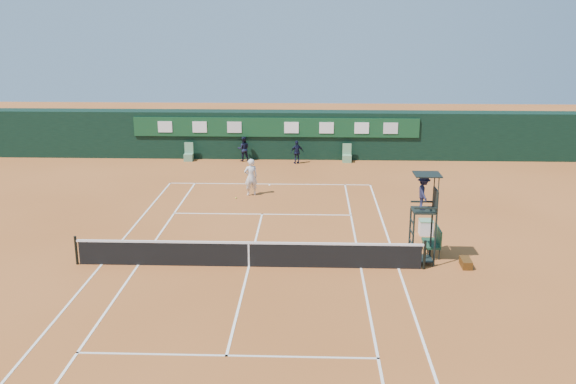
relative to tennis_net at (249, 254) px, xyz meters
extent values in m
plane|color=#AF5D29|center=(0.00, 0.00, -0.51)|extent=(90.00, 90.00, 0.00)
cube|color=silver|center=(0.00, 11.88, -0.50)|extent=(11.05, 0.08, 0.01)
cube|color=white|center=(5.49, 0.00, -0.50)|extent=(0.08, 23.85, 0.01)
cube|color=white|center=(-5.49, 0.00, -0.50)|extent=(0.08, 23.85, 0.01)
cube|color=silver|center=(4.12, 0.00, -0.50)|extent=(0.08, 23.85, 0.01)
cube|color=white|center=(-4.12, 0.00, -0.50)|extent=(0.08, 23.85, 0.01)
cube|color=white|center=(0.00, 6.40, -0.50)|extent=(8.31, 0.08, 0.01)
cube|color=silver|center=(0.00, -6.40, -0.50)|extent=(8.31, 0.08, 0.01)
cube|color=white|center=(0.00, 0.00, -0.50)|extent=(0.08, 12.88, 0.01)
cube|color=white|center=(0.00, 11.73, -0.50)|extent=(0.08, 0.30, 0.01)
cube|color=black|center=(0.00, 0.00, -0.06)|extent=(12.60, 0.04, 0.90)
cube|color=white|center=(0.00, 0.00, 0.42)|extent=(12.80, 0.06, 0.08)
cube|color=white|center=(0.00, 0.00, -0.05)|extent=(0.06, 0.05, 0.92)
cylinder|color=black|center=(6.40, 0.00, 0.04)|extent=(0.10, 0.10, 1.10)
cylinder|color=black|center=(-6.40, 0.00, 0.04)|extent=(0.10, 0.10, 1.10)
cube|color=black|center=(0.00, 18.75, 0.99)|extent=(40.00, 1.50, 3.00)
cube|color=#103D1F|center=(0.00, 17.94, 1.59)|extent=(18.00, 0.10, 1.20)
cube|color=silver|center=(-7.00, 17.87, 1.59)|extent=(0.90, 0.04, 0.70)
cube|color=white|center=(-4.80, 17.87, 1.59)|extent=(0.90, 0.04, 0.70)
cube|color=silver|center=(-2.60, 17.87, 1.59)|extent=(0.90, 0.04, 0.70)
cube|color=white|center=(1.00, 17.87, 1.59)|extent=(0.90, 0.04, 0.70)
cube|color=white|center=(3.20, 17.87, 1.59)|extent=(0.90, 0.04, 0.70)
cube|color=white|center=(5.40, 17.87, 1.59)|extent=(0.90, 0.04, 0.70)
cube|color=silver|center=(7.20, 17.87, 1.59)|extent=(0.90, 0.04, 0.70)
cube|color=#5A8A65|center=(-5.50, 17.45, -0.28)|extent=(0.55, 0.50, 0.46)
cube|color=#5F926C|center=(-5.50, 17.67, 0.29)|extent=(0.55, 0.06, 0.70)
cube|color=#64996A|center=(4.50, 17.45, -0.28)|extent=(0.55, 0.50, 0.46)
cube|color=#609468|center=(4.50, 17.67, 0.29)|extent=(0.55, 0.06, 0.70)
cylinder|color=black|center=(6.00, 0.25, 0.49)|extent=(0.07, 0.07, 2.00)
cylinder|color=black|center=(6.00, 1.05, 0.49)|extent=(0.07, 0.07, 2.00)
cylinder|color=black|center=(6.80, 0.25, 0.49)|extent=(0.07, 0.07, 2.00)
cylinder|color=black|center=(6.80, 1.05, 0.49)|extent=(0.07, 0.07, 2.00)
cube|color=black|center=(6.40, 0.65, 1.53)|extent=(0.85, 0.85, 0.08)
cube|color=black|center=(6.80, 0.65, 1.94)|extent=(0.06, 0.85, 0.80)
cube|color=black|center=(6.40, 0.23, 1.74)|extent=(0.85, 0.05, 0.06)
cube|color=black|center=(6.40, 1.07, 1.74)|extent=(0.85, 0.05, 0.06)
cylinder|color=black|center=(6.80, 0.25, 2.39)|extent=(0.04, 0.04, 1.00)
cylinder|color=black|center=(6.80, 1.05, 2.39)|extent=(0.04, 0.04, 1.00)
cube|color=black|center=(6.45, 0.65, 2.89)|extent=(0.95, 0.95, 0.04)
cube|color=black|center=(6.40, 0.65, -0.36)|extent=(0.80, 0.80, 0.05)
cube|color=black|center=(6.00, 0.65, -0.11)|extent=(0.04, 0.80, 0.04)
cube|color=black|center=(6.00, 0.65, 0.29)|extent=(0.04, 0.80, 0.04)
cube|color=black|center=(6.00, 0.65, 0.69)|extent=(0.04, 0.80, 0.04)
cube|color=black|center=(6.00, 0.65, 1.09)|extent=(0.04, 0.80, 0.04)
imported|color=#181931|center=(6.35, 0.65, 2.21)|extent=(0.47, 0.82, 1.28)
cube|color=#183D25|center=(6.91, 1.49, -0.06)|extent=(0.55, 1.20, 0.08)
cube|color=#1B452A|center=(7.16, 1.49, 0.29)|extent=(0.06, 1.20, 0.60)
cylinder|color=black|center=(6.69, 0.94, -0.30)|extent=(0.04, 0.04, 0.41)
cylinder|color=black|center=(7.13, 0.94, -0.30)|extent=(0.04, 0.04, 0.41)
cylinder|color=black|center=(6.69, 2.04, -0.30)|extent=(0.04, 0.04, 0.41)
cylinder|color=black|center=(7.13, 2.04, -0.30)|extent=(0.04, 0.04, 0.41)
cube|color=black|center=(7.98, 0.29, -0.36)|extent=(0.37, 0.81, 0.30)
cube|color=silver|center=(7.11, 3.84, -0.21)|extent=(0.55, 0.55, 0.60)
cube|color=#63976A|center=(7.11, 3.84, 0.11)|extent=(0.57, 0.57, 0.05)
sphere|color=#D4EC36|center=(-1.51, 8.98, -0.47)|extent=(0.08, 0.08, 0.08)
imported|color=silver|center=(-0.81, 9.66, 0.44)|extent=(0.81, 0.67, 1.91)
imported|color=black|center=(-2.01, 17.54, 0.28)|extent=(0.85, 0.72, 1.57)
imported|color=black|center=(1.37, 16.97, 0.22)|extent=(0.92, 0.64, 1.45)
camera|label=1|loc=(2.25, -21.94, 8.46)|focal=40.00mm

